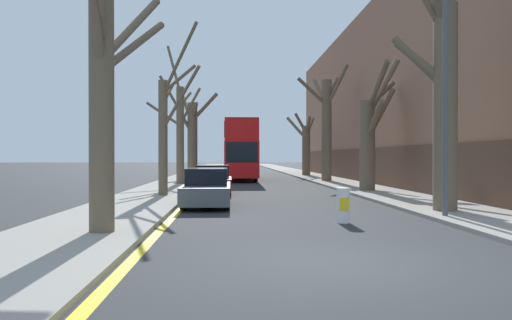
% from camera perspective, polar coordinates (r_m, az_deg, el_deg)
% --- Properties ---
extents(ground_plane, '(300.00, 300.00, 0.00)m').
position_cam_1_polar(ground_plane, '(8.97, 9.89, -11.64)').
color(ground_plane, '#2B2D30').
extents(sidewalk_left, '(3.38, 120.00, 0.12)m').
position_cam_1_polar(sidewalk_left, '(58.69, -6.51, -1.36)').
color(sidewalk_left, gray).
rests_on(sidewalk_left, ground).
extents(sidewalk_right, '(3.38, 120.00, 0.12)m').
position_cam_1_polar(sidewalk_right, '(59.06, 4.39, -1.35)').
color(sidewalk_right, gray).
rests_on(sidewalk_right, ground).
extents(building_facade_right, '(10.08, 46.41, 12.14)m').
position_cam_1_polar(building_facade_right, '(40.02, 18.01, 6.39)').
color(building_facade_right, '#93664C').
rests_on(building_facade_right, ground).
extents(kerb_line_stripe, '(0.24, 120.00, 0.01)m').
position_cam_1_polar(kerb_line_stripe, '(58.61, -4.68, -1.42)').
color(kerb_line_stripe, yellow).
rests_on(kerb_line_stripe, ground).
extents(street_tree_left_0, '(1.38, 5.39, 7.09)m').
position_cam_1_polar(street_tree_left_0, '(12.28, -16.89, 9.27)').
color(street_tree_left_0, brown).
rests_on(street_tree_left_0, ground).
extents(street_tree_left_1, '(2.02, 3.45, 7.69)m').
position_cam_1_polar(street_tree_left_1, '(22.93, -10.26, 3.71)').
color(street_tree_left_1, brown).
rests_on(street_tree_left_1, ground).
extents(street_tree_left_2, '(3.50, 2.52, 9.29)m').
position_cam_1_polar(street_tree_left_2, '(32.56, -8.75, 3.71)').
color(street_tree_left_2, brown).
rests_on(street_tree_left_2, ground).
extents(street_tree_left_3, '(3.66, 3.73, 7.54)m').
position_cam_1_polar(street_tree_left_3, '(43.03, -7.26, 2.79)').
color(street_tree_left_3, brown).
rests_on(street_tree_left_3, ground).
extents(street_tree_right_0, '(2.90, 2.65, 9.03)m').
position_cam_1_polar(street_tree_right_0, '(17.44, 20.47, 7.55)').
color(street_tree_right_0, brown).
rests_on(street_tree_right_0, ground).
extents(street_tree_right_1, '(2.37, 3.83, 6.83)m').
position_cam_1_polar(street_tree_right_1, '(26.57, 12.96, 2.94)').
color(street_tree_right_1, brown).
rests_on(street_tree_right_1, ground).
extents(street_tree_right_2, '(3.72, 2.74, 8.45)m').
position_cam_1_polar(street_tree_right_2, '(36.63, 8.05, 4.01)').
color(street_tree_right_2, brown).
rests_on(street_tree_right_2, ground).
extents(street_tree_right_3, '(2.80, 2.54, 6.00)m').
position_cam_1_polar(street_tree_right_3, '(47.42, 5.69, 1.57)').
color(street_tree_right_3, brown).
rests_on(street_tree_right_3, ground).
extents(double_decker_bus, '(2.47, 10.58, 4.59)m').
position_cam_1_polar(double_decker_bus, '(39.66, -1.80, 1.45)').
color(double_decker_bus, red).
rests_on(double_decker_bus, ground).
extents(parked_car_0, '(1.73, 4.47, 1.42)m').
position_cam_1_polar(parked_car_0, '(18.87, -5.62, -3.24)').
color(parked_car_0, '#4C5156').
rests_on(parked_car_0, ground).
extents(parked_car_1, '(1.84, 4.12, 1.43)m').
position_cam_1_polar(parked_car_1, '(25.08, -4.96, -2.33)').
color(parked_car_1, maroon).
rests_on(parked_car_1, ground).
extents(lamp_post, '(1.40, 0.20, 8.25)m').
position_cam_1_polar(lamp_post, '(15.98, 20.52, 10.17)').
color(lamp_post, '#4C4F54').
rests_on(lamp_post, ground).
extents(traffic_bollard, '(0.37, 0.38, 0.99)m').
position_cam_1_polar(traffic_bollard, '(14.30, 9.91, -5.13)').
color(traffic_bollard, white).
rests_on(traffic_bollard, ground).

